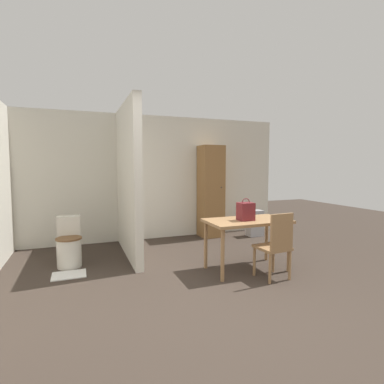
{
  "coord_description": "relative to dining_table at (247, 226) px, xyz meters",
  "views": [
    {
      "loc": [
        -1.32,
        -2.7,
        1.5
      ],
      "look_at": [
        0.3,
        1.53,
        1.1
      ],
      "focal_mm": 28.0,
      "sensor_mm": 36.0,
      "label": 1
    }
  ],
  "objects": [
    {
      "name": "bath_mat",
      "position": [
        -2.39,
        0.67,
        -0.64
      ],
      "size": [
        0.44,
        0.34,
        0.01
      ],
      "color": "silver",
      "rests_on": "ground_plane"
    },
    {
      "name": "wooden_chair",
      "position": [
        0.16,
        -0.46,
        -0.17
      ],
      "size": [
        0.41,
        0.41,
        0.89
      ],
      "rotation": [
        0.0,
        0.0,
        0.07
      ],
      "color": "#997047",
      "rests_on": "ground_plane"
    },
    {
      "name": "toilet",
      "position": [
        -2.39,
        1.11,
        -0.33
      ],
      "size": [
        0.37,
        0.52,
        0.72
      ],
      "color": "silver",
      "rests_on": "ground_plane"
    },
    {
      "name": "ground_plane",
      "position": [
        -0.92,
        -0.95,
        -0.64
      ],
      "size": [
        16.0,
        16.0,
        0.0
      ],
      "primitive_type": "plane",
      "color": "#382D26"
    },
    {
      "name": "dining_table",
      "position": [
        0.0,
        0.0,
        0.0
      ],
      "size": [
        1.17,
        0.66,
        0.73
      ],
      "color": "#997047",
      "rests_on": "ground_plane"
    },
    {
      "name": "handbag",
      "position": [
        -0.05,
        -0.03,
        0.21
      ],
      "size": [
        0.21,
        0.18,
        0.31
      ],
      "color": "maroon",
      "rests_on": "dining_table"
    },
    {
      "name": "wall_back",
      "position": [
        -0.92,
        2.37,
        0.61
      ],
      "size": [
        5.8,
        0.12,
        2.5
      ],
      "color": "beige",
      "rests_on": "ground_plane"
    },
    {
      "name": "space_heater",
      "position": [
        1.26,
        1.76,
        -0.37
      ],
      "size": [
        0.32,
        0.23,
        0.55
      ],
      "color": "#9E9EA3",
      "rests_on": "ground_plane"
    },
    {
      "name": "wooden_cabinet",
      "position": [
        0.37,
        2.07,
        0.31
      ],
      "size": [
        0.47,
        0.47,
        1.91
      ],
      "color": "brown",
      "rests_on": "ground_plane"
    },
    {
      "name": "partition_wall",
      "position": [
        -1.46,
        1.37,
        0.61
      ],
      "size": [
        0.12,
        1.89,
        2.5
      ],
      "color": "beige",
      "rests_on": "ground_plane"
    }
  ]
}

